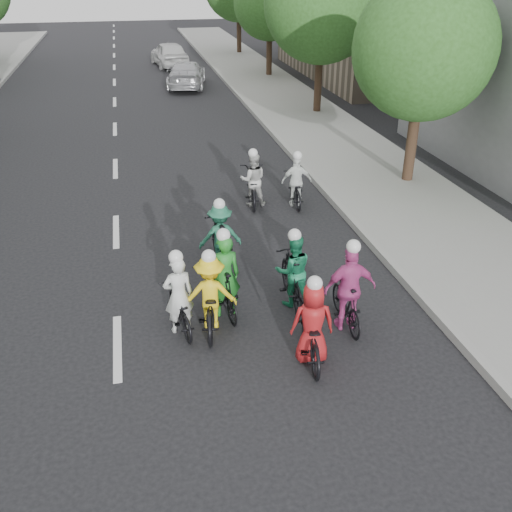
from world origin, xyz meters
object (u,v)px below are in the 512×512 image
object	(u,v)px
cyclist_2	(210,299)
cyclist_8	(296,186)
cyclist_3	(348,295)
cyclist_1	(292,275)
follow_car_lead	(186,74)
cyclist_7	(220,239)
cyclist_4	(311,329)
follow_car_trail	(169,54)
cyclist_6	(253,184)
cyclist_5	(224,284)
cyclist_0	(179,304)

from	to	relation	value
cyclist_2	cyclist_8	xyz separation A→B (m)	(3.22, 5.43, -0.06)
cyclist_3	cyclist_8	size ratio (longest dim) A/B	1.09
cyclist_1	follow_car_lead	bearing A→B (deg)	-88.13
cyclist_1	cyclist_7	size ratio (longest dim) A/B	0.96
cyclist_4	follow_car_lead	size ratio (longest dim) A/B	0.41
follow_car_lead	follow_car_trail	xyz separation A→B (m)	(-0.33, 6.72, 0.10)
cyclist_2	cyclist_6	bearing A→B (deg)	-100.08
cyclist_3	cyclist_6	distance (m)	6.31
cyclist_5	cyclist_7	world-z (taller)	cyclist_5
cyclist_3	cyclist_6	bearing A→B (deg)	-84.60
cyclist_2	cyclist_6	xyz separation A→B (m)	(2.05, 5.74, -0.02)
cyclist_4	follow_car_lead	bearing A→B (deg)	-82.80
cyclist_0	cyclist_1	bearing A→B (deg)	-178.26
cyclist_0	cyclist_1	world-z (taller)	cyclist_0
cyclist_0	follow_car_trail	distance (m)	29.23
cyclist_6	cyclist_7	bearing A→B (deg)	75.62
follow_car_lead	cyclist_4	bearing A→B (deg)	98.84
cyclist_5	cyclist_8	xyz separation A→B (m)	(2.88, 5.01, -0.10)
cyclist_5	follow_car_trail	bearing A→B (deg)	-99.32
cyclist_0	follow_car_trail	size ratio (longest dim) A/B	0.37
cyclist_8	follow_car_trail	size ratio (longest dim) A/B	0.38
cyclist_3	cyclist_5	bearing A→B (deg)	-22.68
cyclist_6	cyclist_1	bearing A→B (deg)	95.68
cyclist_7	cyclist_6	bearing A→B (deg)	-115.71
cyclist_0	follow_car_lead	world-z (taller)	cyclist_0
cyclist_1	cyclist_3	size ratio (longest dim) A/B	0.96
cyclist_5	cyclist_7	distance (m)	1.97
cyclist_5	follow_car_lead	size ratio (longest dim) A/B	0.40
cyclist_8	cyclist_1	bearing A→B (deg)	80.01
cyclist_2	cyclist_0	bearing A→B (deg)	4.91
cyclist_4	follow_car_trail	distance (m)	30.50
cyclist_2	follow_car_trail	distance (m)	29.23
cyclist_2	cyclist_5	world-z (taller)	cyclist_5
cyclist_8	cyclist_0	bearing A→B (deg)	61.66
cyclist_3	follow_car_trail	xyz separation A→B (m)	(-0.76, 29.73, 0.09)
cyclist_7	cyclist_4	bearing A→B (deg)	102.66
cyclist_3	cyclist_8	world-z (taller)	cyclist_3
cyclist_8	follow_car_lead	world-z (taller)	cyclist_8
cyclist_0	cyclist_5	bearing A→B (deg)	-167.29
cyclist_5	cyclist_8	world-z (taller)	cyclist_5
cyclist_4	cyclist_6	bearing A→B (deg)	-85.63
cyclist_1	cyclist_2	distance (m)	1.79
cyclist_2	cyclist_8	world-z (taller)	cyclist_2
cyclist_3	cyclist_1	bearing A→B (deg)	-51.76
cyclist_7	follow_car_trail	xyz separation A→B (m)	(1.16, 26.81, 0.12)
cyclist_6	follow_car_lead	xyz separation A→B (m)	(0.02, 16.72, 0.08)
cyclist_4	cyclist_5	bearing A→B (deg)	-46.60
cyclist_0	follow_car_lead	bearing A→B (deg)	-105.83
cyclist_5	cyclist_7	xyz separation A→B (m)	(0.24, 1.96, 0.00)
cyclist_2	cyclist_7	xyz separation A→B (m)	(0.58, 2.37, 0.04)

